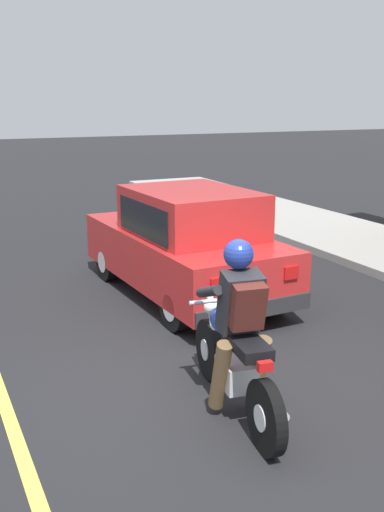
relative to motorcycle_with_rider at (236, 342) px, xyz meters
The scene contains 3 objects.
ground_plane 0.81m from the motorcycle_with_rider, 101.46° to the left, with size 80.00×80.00×0.00m, color black.
motorcycle_with_rider is the anchor object (origin of this frame).
car_hatchback 3.37m from the motorcycle_with_rider, 73.04° to the left, with size 1.81×3.85×1.57m.
Camera 1 is at (-2.37, -4.71, 2.77)m, focal length 42.00 mm.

